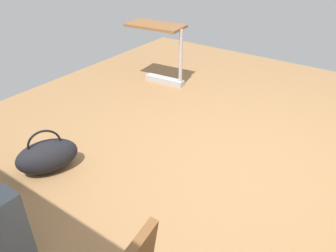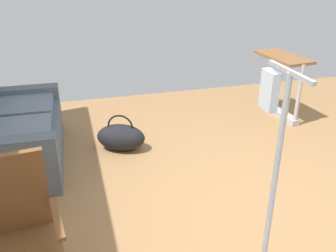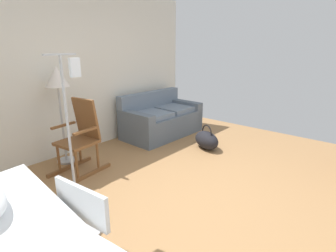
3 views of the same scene
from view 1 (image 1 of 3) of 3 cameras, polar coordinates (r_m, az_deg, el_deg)
The scene contains 3 objects.
ground_plane at distance 3.12m, azimuth 12.71°, elevation -8.45°, with size 6.51×6.51×0.00m, color #9E7247.
overbed_table at distance 4.72m, azimuth -1.26°, elevation 13.67°, with size 0.86×0.48×0.84m.
duffel_bag at distance 3.23m, azimuth -20.36°, elevation -4.90°, with size 0.53×0.64×0.43m.
Camera 1 is at (-0.80, 2.30, 1.95)m, focal length 34.86 mm.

